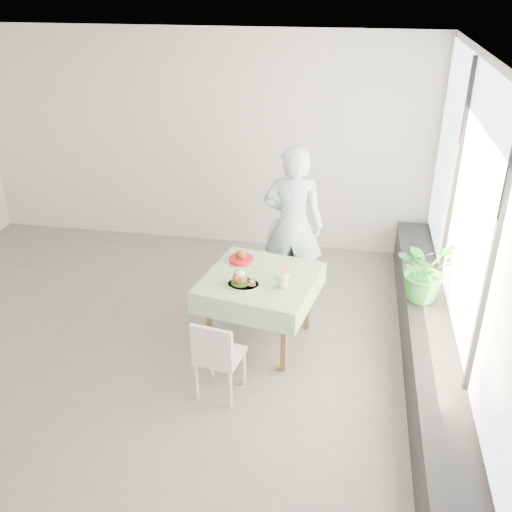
% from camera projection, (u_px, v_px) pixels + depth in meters
% --- Properties ---
extents(floor, '(6.00, 6.00, 0.00)m').
position_uv_depth(floor, '(144.00, 341.00, 5.85)').
color(floor, slate).
rests_on(floor, ground).
extents(ceiling, '(6.00, 6.00, 0.00)m').
position_uv_depth(ceiling, '(112.00, 54.00, 4.58)').
color(ceiling, white).
rests_on(ceiling, ground).
extents(wall_back, '(6.00, 0.02, 2.80)m').
position_uv_depth(wall_back, '(201.00, 141.00, 7.41)').
color(wall_back, silver).
rests_on(wall_back, ground).
extents(wall_right, '(0.02, 5.00, 2.80)m').
position_uv_depth(wall_right, '(472.00, 239.00, 4.75)').
color(wall_right, silver).
rests_on(wall_right, ground).
extents(window_pane, '(0.01, 4.80, 2.18)m').
position_uv_depth(window_pane, '(473.00, 211.00, 4.64)').
color(window_pane, '#D1E0F9').
rests_on(window_pane, ground).
extents(window_ledge, '(0.40, 4.80, 0.50)m').
position_uv_depth(window_ledge, '(428.00, 349.00, 5.30)').
color(window_ledge, black).
rests_on(window_ledge, ground).
extents(cafe_table, '(1.22, 1.22, 0.74)m').
position_uv_depth(cafe_table, '(260.00, 302.00, 5.65)').
color(cafe_table, brown).
rests_on(cafe_table, ground).
extents(chair_far, '(0.49, 0.49, 0.93)m').
position_uv_depth(chair_far, '(285.00, 278.00, 6.43)').
color(chair_far, white).
rests_on(chair_far, ground).
extents(chair_near, '(0.43, 0.43, 0.79)m').
position_uv_depth(chair_near, '(220.00, 371.00, 5.03)').
color(chair_near, white).
rests_on(chair_near, ground).
extents(diner, '(0.68, 0.46, 1.81)m').
position_uv_depth(diner, '(293.00, 226.00, 6.20)').
color(diner, '#91C8E8').
rests_on(diner, ground).
extents(main_dish, '(0.31, 0.31, 0.16)m').
position_uv_depth(main_dish, '(241.00, 280.00, 5.36)').
color(main_dish, white).
rests_on(main_dish, cafe_table).
extents(juice_cup_orange, '(0.09, 0.09, 0.24)m').
position_uv_depth(juice_cup_orange, '(285.00, 274.00, 5.46)').
color(juice_cup_orange, white).
rests_on(juice_cup_orange, cafe_table).
extents(juice_cup_lemonade, '(0.10, 0.10, 0.29)m').
position_uv_depth(juice_cup_lemonade, '(283.00, 281.00, 5.31)').
color(juice_cup_lemonade, white).
rests_on(juice_cup_lemonade, cafe_table).
extents(second_dish, '(0.25, 0.25, 0.12)m').
position_uv_depth(second_dish, '(241.00, 258.00, 5.80)').
color(second_dish, red).
rests_on(second_dish, cafe_table).
extents(potted_plant, '(0.77, 0.76, 0.65)m').
position_uv_depth(potted_plant, '(425.00, 269.00, 5.50)').
color(potted_plant, '#2B8132').
rests_on(potted_plant, window_ledge).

